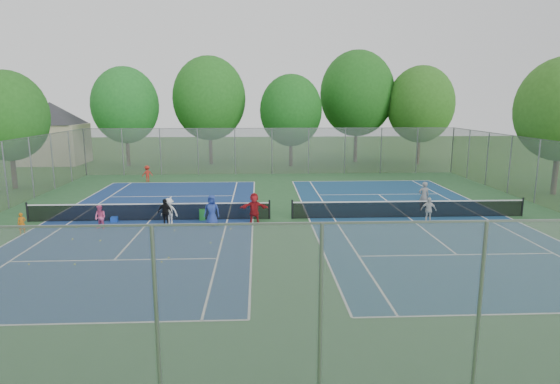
# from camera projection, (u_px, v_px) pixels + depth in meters

# --- Properties ---
(ground) EXTENTS (120.00, 120.00, 0.00)m
(ground) POSITION_uv_depth(u_px,v_px,m) (281.00, 219.00, 25.31)
(ground) COLOR #2A591B
(ground) RESTS_ON ground
(court_pad) EXTENTS (32.00, 32.00, 0.01)m
(court_pad) POSITION_uv_depth(u_px,v_px,m) (281.00, 219.00, 25.31)
(court_pad) COLOR #2A592F
(court_pad) RESTS_ON ground
(court_left) EXTENTS (10.97, 23.77, 0.01)m
(court_left) POSITION_uv_depth(u_px,v_px,m) (150.00, 220.00, 24.99)
(court_left) COLOR navy
(court_left) RESTS_ON court_pad
(court_right) EXTENTS (10.97, 23.77, 0.01)m
(court_right) POSITION_uv_depth(u_px,v_px,m) (408.00, 217.00, 25.63)
(court_right) COLOR navy
(court_right) RESTS_ON court_pad
(net_left) EXTENTS (12.87, 0.10, 0.91)m
(net_left) POSITION_uv_depth(u_px,v_px,m) (150.00, 212.00, 24.91)
(net_left) COLOR black
(net_left) RESTS_ON ground
(net_right) EXTENTS (12.87, 0.10, 0.91)m
(net_right) POSITION_uv_depth(u_px,v_px,m) (409.00, 209.00, 25.55)
(net_right) COLOR black
(net_right) RESTS_ON ground
(fence_north) EXTENTS (32.00, 0.10, 4.00)m
(fence_north) POSITION_uv_depth(u_px,v_px,m) (272.00, 151.00, 40.62)
(fence_north) COLOR gray
(fence_north) RESTS_ON ground
(fence_south) EXTENTS (32.00, 0.10, 4.00)m
(fence_south) POSITION_uv_depth(u_px,v_px,m) (320.00, 321.00, 9.24)
(fence_south) COLOR gray
(fence_south) RESTS_ON ground
(house) EXTENTS (11.03, 11.03, 7.30)m
(house) POSITION_uv_depth(u_px,v_px,m) (51.00, 122.00, 47.03)
(house) COLOR #B7A88C
(house) RESTS_ON ground
(tree_nw) EXTENTS (6.40, 6.40, 9.58)m
(tree_nw) POSITION_uv_depth(u_px,v_px,m) (125.00, 105.00, 45.12)
(tree_nw) COLOR #443326
(tree_nw) RESTS_ON ground
(tree_nl) EXTENTS (7.20, 7.20, 10.69)m
(tree_nl) POSITION_uv_depth(u_px,v_px,m) (209.00, 98.00, 46.34)
(tree_nl) COLOR #443326
(tree_nl) RESTS_ON ground
(tree_nc) EXTENTS (6.00, 6.00, 8.85)m
(tree_nc) POSITION_uv_depth(u_px,v_px,m) (291.00, 111.00, 44.97)
(tree_nc) COLOR #443326
(tree_nc) RESTS_ON ground
(tree_nr) EXTENTS (7.60, 7.60, 11.42)m
(tree_nr) POSITION_uv_depth(u_px,v_px,m) (357.00, 94.00, 47.92)
(tree_nr) COLOR #443326
(tree_nr) RESTS_ON ground
(tree_ne) EXTENTS (6.60, 6.60, 9.77)m
(tree_ne) POSITION_uv_depth(u_px,v_px,m) (421.00, 104.00, 46.44)
(tree_ne) COLOR #443326
(tree_ne) RESTS_ON ground
(tree_side_w) EXTENTS (5.60, 5.60, 8.47)m
(tree_side_w) POSITION_uv_depth(u_px,v_px,m) (8.00, 116.00, 33.24)
(tree_side_w) COLOR #443326
(tree_side_w) RESTS_ON ground
(ball_crate) EXTENTS (0.35, 0.35, 0.28)m
(ball_crate) POSITION_uv_depth(u_px,v_px,m) (114.00, 219.00, 24.65)
(ball_crate) COLOR #173FAD
(ball_crate) RESTS_ON ground
(ball_hopper) EXTENTS (0.34, 0.34, 0.61)m
(ball_hopper) POSITION_uv_depth(u_px,v_px,m) (202.00, 215.00, 25.01)
(ball_hopper) COLOR #227F2D
(ball_hopper) RESTS_ON ground
(student_a) EXTENTS (0.44, 0.38, 1.03)m
(student_a) POSITION_uv_depth(u_px,v_px,m) (22.00, 223.00, 22.41)
(student_a) COLOR #BF6512
(student_a) RESTS_ON ground
(student_b) EXTENTS (0.73, 0.66, 1.23)m
(student_b) POSITION_uv_depth(u_px,v_px,m) (100.00, 217.00, 23.18)
(student_b) COLOR #E3588F
(student_b) RESTS_ON ground
(student_c) EXTENTS (0.99, 0.71, 1.39)m
(student_c) POSITION_uv_depth(u_px,v_px,m) (169.00, 211.00, 24.07)
(student_c) COLOR white
(student_c) RESTS_ON ground
(student_d) EXTENTS (0.89, 0.62, 1.41)m
(student_d) POSITION_uv_depth(u_px,v_px,m) (165.00, 212.00, 23.83)
(student_d) COLOR black
(student_d) RESTS_ON ground
(student_e) EXTENTS (0.83, 0.59, 1.61)m
(student_e) POSITION_uv_depth(u_px,v_px,m) (212.00, 211.00, 23.76)
(student_e) COLOR navy
(student_e) RESTS_ON ground
(student_f) EXTENTS (1.51, 0.56, 1.60)m
(student_f) POSITION_uv_depth(u_px,v_px,m) (254.00, 208.00, 24.34)
(student_f) COLOR #A8181E
(student_f) RESTS_ON ground
(child_far_baseline) EXTENTS (0.95, 0.76, 1.29)m
(child_far_baseline) POSITION_uv_depth(u_px,v_px,m) (147.00, 174.00, 36.97)
(child_far_baseline) COLOR #AC2418
(child_far_baseline) RESTS_ON ground
(instructor) EXTENTS (0.63, 0.42, 1.71)m
(instructor) POSITION_uv_depth(u_px,v_px,m) (424.00, 196.00, 27.09)
(instructor) COLOR gray
(instructor) RESTS_ON ground
(teen_court_b) EXTENTS (0.84, 0.47, 1.35)m
(teen_court_b) POSITION_uv_depth(u_px,v_px,m) (428.00, 210.00, 24.46)
(teen_court_b) COLOR silver
(teen_court_b) RESTS_ON ground
(tennis_ball_0) EXTENTS (0.07, 0.07, 0.07)m
(tennis_ball_0) POSITION_uv_depth(u_px,v_px,m) (211.00, 243.00, 20.90)
(tennis_ball_0) COLOR #B5D732
(tennis_ball_0) RESTS_ON ground
(tennis_ball_1) EXTENTS (0.07, 0.07, 0.07)m
(tennis_ball_1) POSITION_uv_depth(u_px,v_px,m) (169.00, 258.00, 18.93)
(tennis_ball_1) COLOR #C0CF30
(tennis_ball_1) RESTS_ON ground
(tennis_ball_2) EXTENTS (0.07, 0.07, 0.07)m
(tennis_ball_2) POSITION_uv_depth(u_px,v_px,m) (162.00, 262.00, 18.42)
(tennis_ball_2) COLOR #BCCC2F
(tennis_ball_2) RESTS_ON ground
(tennis_ball_3) EXTENTS (0.07, 0.07, 0.07)m
(tennis_ball_3) POSITION_uv_depth(u_px,v_px,m) (29.00, 265.00, 18.14)
(tennis_ball_3) COLOR #B4C52E
(tennis_ball_3) RESTS_ON ground
(tennis_ball_4) EXTENTS (0.07, 0.07, 0.07)m
(tennis_ball_4) POSITION_uv_depth(u_px,v_px,m) (175.00, 231.00, 22.87)
(tennis_ball_4) COLOR #E3EE37
(tennis_ball_4) RESTS_ON ground
(tennis_ball_5) EXTENTS (0.07, 0.07, 0.07)m
(tennis_ball_5) POSITION_uv_depth(u_px,v_px,m) (100.00, 241.00, 21.24)
(tennis_ball_5) COLOR #DEEE37
(tennis_ball_5) RESTS_ON ground
(tennis_ball_6) EXTENTS (0.07, 0.07, 0.07)m
(tennis_ball_6) POSITION_uv_depth(u_px,v_px,m) (77.00, 228.00, 23.46)
(tennis_ball_6) COLOR #C9E134
(tennis_ball_6) RESTS_ON ground
(tennis_ball_7) EXTENTS (0.07, 0.07, 0.07)m
(tennis_ball_7) POSITION_uv_depth(u_px,v_px,m) (222.00, 240.00, 21.37)
(tennis_ball_7) COLOR yellow
(tennis_ball_7) RESTS_ON ground
(tennis_ball_8) EXTENTS (0.07, 0.07, 0.07)m
(tennis_ball_8) POSITION_uv_depth(u_px,v_px,m) (75.00, 265.00, 18.14)
(tennis_ball_8) COLOR #B5DE33
(tennis_ball_8) RESTS_ON ground
(tennis_ball_9) EXTENTS (0.07, 0.07, 0.07)m
(tennis_ball_9) POSITION_uv_depth(u_px,v_px,m) (231.00, 229.00, 23.17)
(tennis_ball_9) COLOR yellow
(tennis_ball_9) RESTS_ON ground
(tennis_ball_10) EXTENTS (0.07, 0.07, 0.07)m
(tennis_ball_10) POSITION_uv_depth(u_px,v_px,m) (73.00, 239.00, 21.45)
(tennis_ball_10) COLOR #DCF438
(tennis_ball_10) RESTS_ON ground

